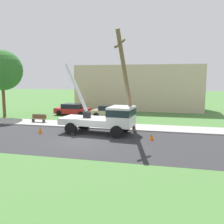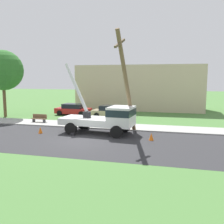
{
  "view_description": "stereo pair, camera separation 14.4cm",
  "coord_description": "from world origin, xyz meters",
  "px_view_note": "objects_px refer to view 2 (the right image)",
  "views": [
    {
      "loc": [
        6.56,
        -17.45,
        4.75
      ],
      "look_at": [
        1.54,
        3.01,
        1.81
      ],
      "focal_mm": 40.4,
      "sensor_mm": 36.0,
      "label": 1
    },
    {
      "loc": [
        6.7,
        -17.41,
        4.75
      ],
      "look_at": [
        1.54,
        3.01,
        1.81
      ],
      "focal_mm": 40.4,
      "sensor_mm": 36.0,
      "label": 2
    }
  ],
  "objects_px": {
    "leaning_utility_pole": "(126,83)",
    "traffic_cone_behind": "(40,130)",
    "utility_truck": "(107,117)",
    "park_bench": "(39,118)",
    "parked_sedan_red": "(73,109)",
    "traffic_cone_ahead": "(151,137)",
    "parked_sedan_tan": "(111,112)",
    "traffic_cone_curbside": "(123,128)",
    "roadside_tree_near": "(3,70)"
  },
  "relations": [
    {
      "from": "traffic_cone_ahead",
      "to": "roadside_tree_near",
      "type": "height_order",
      "value": "roadside_tree_near"
    },
    {
      "from": "parked_sedan_red",
      "to": "parked_sedan_tan",
      "type": "height_order",
      "value": "same"
    },
    {
      "from": "parked_sedan_tan",
      "to": "park_bench",
      "type": "xyz_separation_m",
      "value": [
        -6.38,
        -5.14,
        -0.25
      ]
    },
    {
      "from": "traffic_cone_ahead",
      "to": "traffic_cone_curbside",
      "type": "xyz_separation_m",
      "value": [
        -2.77,
        2.65,
        0.0
      ]
    },
    {
      "from": "traffic_cone_curbside",
      "to": "parked_sedan_tan",
      "type": "relative_size",
      "value": 0.12
    },
    {
      "from": "traffic_cone_curbside",
      "to": "parked_sedan_red",
      "type": "relative_size",
      "value": 0.13
    },
    {
      "from": "traffic_cone_curbside",
      "to": "parked_sedan_red",
      "type": "distance_m",
      "value": 11.14
    },
    {
      "from": "utility_truck",
      "to": "park_bench",
      "type": "relative_size",
      "value": 4.21
    },
    {
      "from": "park_bench",
      "to": "leaning_utility_pole",
      "type": "bearing_deg",
      "value": -17.86
    },
    {
      "from": "parked_sedan_red",
      "to": "utility_truck",
      "type": "bearing_deg",
      "value": -53.21
    },
    {
      "from": "parked_sedan_red",
      "to": "roadside_tree_near",
      "type": "relative_size",
      "value": 0.57
    },
    {
      "from": "utility_truck",
      "to": "traffic_cone_ahead",
      "type": "relative_size",
      "value": 12.03
    },
    {
      "from": "utility_truck",
      "to": "leaning_utility_pole",
      "type": "height_order",
      "value": "leaning_utility_pole"
    },
    {
      "from": "parked_sedan_tan",
      "to": "roadside_tree_near",
      "type": "relative_size",
      "value": 0.57
    },
    {
      "from": "parked_sedan_red",
      "to": "park_bench",
      "type": "height_order",
      "value": "parked_sedan_red"
    },
    {
      "from": "utility_truck",
      "to": "leaning_utility_pole",
      "type": "xyz_separation_m",
      "value": [
        1.66,
        0.03,
        2.84
      ]
    },
    {
      "from": "traffic_cone_ahead",
      "to": "traffic_cone_curbside",
      "type": "height_order",
      "value": "same"
    },
    {
      "from": "traffic_cone_behind",
      "to": "parked_sedan_tan",
      "type": "xyz_separation_m",
      "value": [
        3.73,
        9.53,
        0.43
      ]
    },
    {
      "from": "leaning_utility_pole",
      "to": "traffic_cone_curbside",
      "type": "height_order",
      "value": "leaning_utility_pole"
    },
    {
      "from": "leaning_utility_pole",
      "to": "roadside_tree_near",
      "type": "distance_m",
      "value": 17.01
    },
    {
      "from": "utility_truck",
      "to": "park_bench",
      "type": "bearing_deg",
      "value": 158.64
    },
    {
      "from": "roadside_tree_near",
      "to": "park_bench",
      "type": "bearing_deg",
      "value": -23.96
    },
    {
      "from": "parked_sedan_red",
      "to": "parked_sedan_tan",
      "type": "relative_size",
      "value": 0.99
    },
    {
      "from": "utility_truck",
      "to": "parked_sedan_red",
      "type": "bearing_deg",
      "value": 126.79
    },
    {
      "from": "leaning_utility_pole",
      "to": "traffic_cone_ahead",
      "type": "bearing_deg",
      "value": -31.04
    },
    {
      "from": "leaning_utility_pole",
      "to": "parked_sedan_tan",
      "type": "height_order",
      "value": "leaning_utility_pole"
    },
    {
      "from": "traffic_cone_ahead",
      "to": "leaning_utility_pole",
      "type": "bearing_deg",
      "value": 148.96
    },
    {
      "from": "leaning_utility_pole",
      "to": "parked_sedan_red",
      "type": "bearing_deg",
      "value": 132.97
    },
    {
      "from": "traffic_cone_curbside",
      "to": "park_bench",
      "type": "xyz_separation_m",
      "value": [
        -9.23,
        1.83,
        0.18
      ]
    },
    {
      "from": "traffic_cone_ahead",
      "to": "parked_sedan_tan",
      "type": "xyz_separation_m",
      "value": [
        -5.62,
        9.62,
        0.43
      ]
    },
    {
      "from": "traffic_cone_ahead",
      "to": "parked_sedan_red",
      "type": "height_order",
      "value": "parked_sedan_red"
    },
    {
      "from": "traffic_cone_behind",
      "to": "park_bench",
      "type": "xyz_separation_m",
      "value": [
        -2.65,
        4.38,
        0.18
      ]
    },
    {
      "from": "park_bench",
      "to": "roadside_tree_near",
      "type": "relative_size",
      "value": 0.2
    },
    {
      "from": "traffic_cone_behind",
      "to": "leaning_utility_pole",
      "type": "bearing_deg",
      "value": 9.72
    },
    {
      "from": "utility_truck",
      "to": "parked_sedan_red",
      "type": "relative_size",
      "value": 1.51
    },
    {
      "from": "traffic_cone_ahead",
      "to": "traffic_cone_behind",
      "type": "xyz_separation_m",
      "value": [
        -9.35,
        0.1,
        0.0
      ]
    },
    {
      "from": "parked_sedan_tan",
      "to": "leaning_utility_pole",
      "type": "bearing_deg",
      "value": -67.6
    },
    {
      "from": "traffic_cone_curbside",
      "to": "parked_sedan_tan",
      "type": "distance_m",
      "value": 7.55
    },
    {
      "from": "leaning_utility_pole",
      "to": "parked_sedan_red",
      "type": "height_order",
      "value": "leaning_utility_pole"
    },
    {
      "from": "leaning_utility_pole",
      "to": "traffic_cone_behind",
      "type": "relative_size",
      "value": 14.89
    },
    {
      "from": "traffic_cone_behind",
      "to": "parked_sedan_red",
      "type": "distance_m",
      "value": 10.46
    },
    {
      "from": "traffic_cone_ahead",
      "to": "parked_sedan_tan",
      "type": "relative_size",
      "value": 0.12
    },
    {
      "from": "leaning_utility_pole",
      "to": "park_bench",
      "type": "height_order",
      "value": "leaning_utility_pole"
    },
    {
      "from": "parked_sedan_red",
      "to": "park_bench",
      "type": "relative_size",
      "value": 2.8
    },
    {
      "from": "traffic_cone_behind",
      "to": "traffic_cone_curbside",
      "type": "bearing_deg",
      "value": 21.17
    },
    {
      "from": "traffic_cone_curbside",
      "to": "parked_sedan_tan",
      "type": "height_order",
      "value": "parked_sedan_tan"
    },
    {
      "from": "traffic_cone_behind",
      "to": "traffic_cone_curbside",
      "type": "relative_size",
      "value": 1.0
    },
    {
      "from": "leaning_utility_pole",
      "to": "roadside_tree_near",
      "type": "bearing_deg",
      "value": 159.74
    },
    {
      "from": "traffic_cone_curbside",
      "to": "park_bench",
      "type": "bearing_deg",
      "value": 168.76
    },
    {
      "from": "traffic_cone_curbside",
      "to": "parked_sedan_red",
      "type": "height_order",
      "value": "parked_sedan_red"
    }
  ]
}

